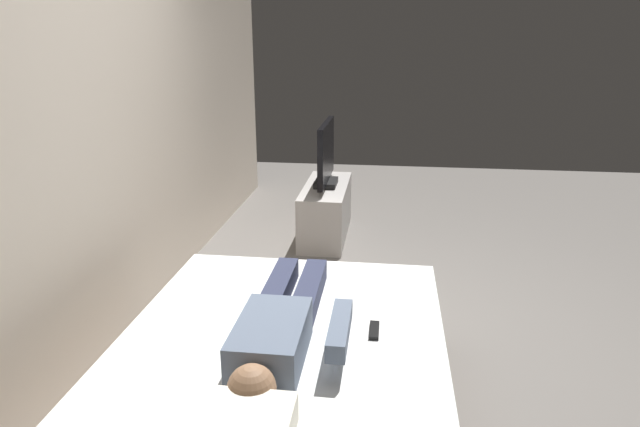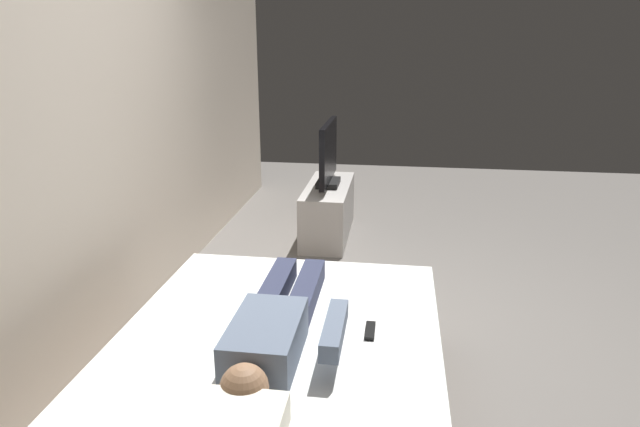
{
  "view_description": "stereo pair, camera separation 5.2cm",
  "coord_description": "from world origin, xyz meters",
  "px_view_note": "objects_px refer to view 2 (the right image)",
  "views": [
    {
      "loc": [
        -3.01,
        -0.13,
        1.84
      ],
      "look_at": [
        0.49,
        0.32,
        0.69
      ],
      "focal_mm": 30.76,
      "sensor_mm": 36.0,
      "label": 1
    },
    {
      "loc": [
        -3.01,
        -0.18,
        1.84
      ],
      "look_at": [
        0.49,
        0.32,
        0.69
      ],
      "focal_mm": 30.76,
      "sensor_mm": 36.0,
      "label": 2
    }
  ],
  "objects_px": {
    "remote": "(370,331)",
    "tv": "(328,155)",
    "person": "(276,327)",
    "tv_stand": "(328,211)",
    "bed": "(275,400)"
  },
  "relations": [
    {
      "from": "tv",
      "to": "remote",
      "type": "bearing_deg",
      "value": -168.63
    },
    {
      "from": "person",
      "to": "remote",
      "type": "bearing_deg",
      "value": -69.53
    },
    {
      "from": "remote",
      "to": "tv",
      "type": "xyz_separation_m",
      "value": [
        2.7,
        0.54,
        0.24
      ]
    },
    {
      "from": "person",
      "to": "tv",
      "type": "relative_size",
      "value": 1.43
    },
    {
      "from": "person",
      "to": "tv",
      "type": "height_order",
      "value": "tv"
    },
    {
      "from": "remote",
      "to": "tv_stand",
      "type": "xyz_separation_m",
      "value": [
        2.7,
        0.54,
        -0.3
      ]
    },
    {
      "from": "person",
      "to": "tv",
      "type": "bearing_deg",
      "value": 2.78
    },
    {
      "from": "tv_stand",
      "to": "person",
      "type": "bearing_deg",
      "value": -177.22
    },
    {
      "from": "remote",
      "to": "tv",
      "type": "distance_m",
      "value": 2.77
    },
    {
      "from": "tv",
      "to": "tv_stand",
      "type": "bearing_deg",
      "value": 180.0
    },
    {
      "from": "tv_stand",
      "to": "bed",
      "type": "bearing_deg",
      "value": -177.43
    },
    {
      "from": "person",
      "to": "tv_stand",
      "type": "bearing_deg",
      "value": 2.78
    },
    {
      "from": "person",
      "to": "tv_stand",
      "type": "height_order",
      "value": "person"
    },
    {
      "from": "bed",
      "to": "tv",
      "type": "height_order",
      "value": "tv"
    },
    {
      "from": "bed",
      "to": "person",
      "type": "height_order",
      "value": "person"
    }
  ]
}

